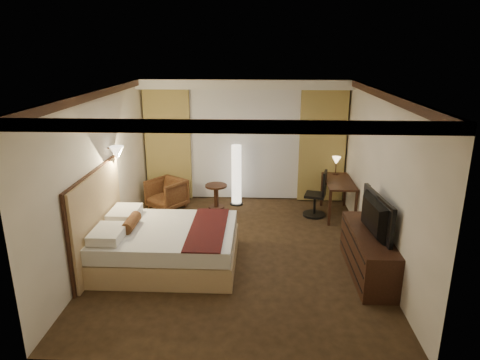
{
  "coord_description": "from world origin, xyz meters",
  "views": [
    {
      "loc": [
        0.32,
        -6.6,
        3.35
      ],
      "look_at": [
        0.0,
        0.4,
        1.15
      ],
      "focal_mm": 32.0,
      "sensor_mm": 36.0,
      "label": 1
    }
  ],
  "objects_px": {
    "office_chair": "(315,193)",
    "dresser": "(368,253)",
    "side_table": "(216,196)",
    "floor_lamp": "(236,175)",
    "bed": "(168,246)",
    "armchair": "(167,192)",
    "television": "(370,212)",
    "desk": "(338,198)"
  },
  "relations": [
    {
      "from": "office_chair",
      "to": "dresser",
      "type": "distance_m",
      "value": 2.39
    },
    {
      "from": "side_table",
      "to": "office_chair",
      "type": "distance_m",
      "value": 2.11
    },
    {
      "from": "floor_lamp",
      "to": "bed",
      "type": "bearing_deg",
      "value": -108.96
    },
    {
      "from": "armchair",
      "to": "television",
      "type": "height_order",
      "value": "television"
    },
    {
      "from": "bed",
      "to": "side_table",
      "type": "relative_size",
      "value": 4.16
    },
    {
      "from": "armchair",
      "to": "floor_lamp",
      "type": "bearing_deg",
      "value": 46.73
    },
    {
      "from": "bed",
      "to": "television",
      "type": "relative_size",
      "value": 1.85
    },
    {
      "from": "floor_lamp",
      "to": "desk",
      "type": "distance_m",
      "value": 2.2
    },
    {
      "from": "armchair",
      "to": "desk",
      "type": "relative_size",
      "value": 0.59
    },
    {
      "from": "desk",
      "to": "dresser",
      "type": "xyz_separation_m",
      "value": [
        0.05,
        -2.37,
        -0.04
      ]
    },
    {
      "from": "office_chair",
      "to": "television",
      "type": "xyz_separation_m",
      "value": [
        0.49,
        -2.32,
        0.53
      ]
    },
    {
      "from": "dresser",
      "to": "floor_lamp",
      "type": "bearing_deg",
      "value": 126.56
    },
    {
      "from": "desk",
      "to": "television",
      "type": "bearing_deg",
      "value": -89.52
    },
    {
      "from": "side_table",
      "to": "office_chair",
      "type": "height_order",
      "value": "office_chair"
    },
    {
      "from": "armchair",
      "to": "floor_lamp",
      "type": "distance_m",
      "value": 1.55
    },
    {
      "from": "armchair",
      "to": "dresser",
      "type": "relative_size",
      "value": 0.41
    },
    {
      "from": "armchair",
      "to": "side_table",
      "type": "bearing_deg",
      "value": 39.07
    },
    {
      "from": "office_chair",
      "to": "desk",
      "type": "bearing_deg",
      "value": 20.97
    },
    {
      "from": "desk",
      "to": "armchair",
      "type": "bearing_deg",
      "value": 176.08
    },
    {
      "from": "desk",
      "to": "bed",
      "type": "bearing_deg",
      "value": -144.04
    },
    {
      "from": "bed",
      "to": "desk",
      "type": "height_order",
      "value": "desk"
    },
    {
      "from": "side_table",
      "to": "dresser",
      "type": "height_order",
      "value": "dresser"
    },
    {
      "from": "dresser",
      "to": "television",
      "type": "distance_m",
      "value": 0.67
    },
    {
      "from": "desk",
      "to": "office_chair",
      "type": "height_order",
      "value": "office_chair"
    },
    {
      "from": "armchair",
      "to": "television",
      "type": "relative_size",
      "value": 0.61
    },
    {
      "from": "office_chair",
      "to": "side_table",
      "type": "bearing_deg",
      "value": -175.01
    },
    {
      "from": "desk",
      "to": "floor_lamp",
      "type": "bearing_deg",
      "value": 165.62
    },
    {
      "from": "bed",
      "to": "desk",
      "type": "distance_m",
      "value": 3.78
    },
    {
      "from": "floor_lamp",
      "to": "television",
      "type": "bearing_deg",
      "value": -53.82
    },
    {
      "from": "side_table",
      "to": "floor_lamp",
      "type": "relative_size",
      "value": 0.38
    },
    {
      "from": "floor_lamp",
      "to": "desk",
      "type": "relative_size",
      "value": 1.13
    },
    {
      "from": "television",
      "to": "office_chair",
      "type": "bearing_deg",
      "value": 6.37
    },
    {
      "from": "bed",
      "to": "desk",
      "type": "xyz_separation_m",
      "value": [
        3.06,
        2.22,
        0.06
      ]
    },
    {
      "from": "armchair",
      "to": "desk",
      "type": "distance_m",
      "value": 3.61
    },
    {
      "from": "armchair",
      "to": "dresser",
      "type": "xyz_separation_m",
      "value": [
        3.65,
        -2.62,
        -0.01
      ]
    },
    {
      "from": "dresser",
      "to": "side_table",
      "type": "bearing_deg",
      "value": 133.93
    },
    {
      "from": "floor_lamp",
      "to": "desk",
      "type": "xyz_separation_m",
      "value": [
        2.11,
        -0.54,
        -0.3
      ]
    },
    {
      "from": "armchair",
      "to": "office_chair",
      "type": "bearing_deg",
      "value": 30.1
    },
    {
      "from": "dresser",
      "to": "television",
      "type": "xyz_separation_m",
      "value": [
        -0.03,
        -0.0,
        0.67
      ]
    },
    {
      "from": "bed",
      "to": "floor_lamp",
      "type": "relative_size",
      "value": 1.59
    },
    {
      "from": "bed",
      "to": "armchair",
      "type": "relative_size",
      "value": 3.06
    },
    {
      "from": "bed",
      "to": "television",
      "type": "bearing_deg",
      "value": -2.86
    }
  ]
}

